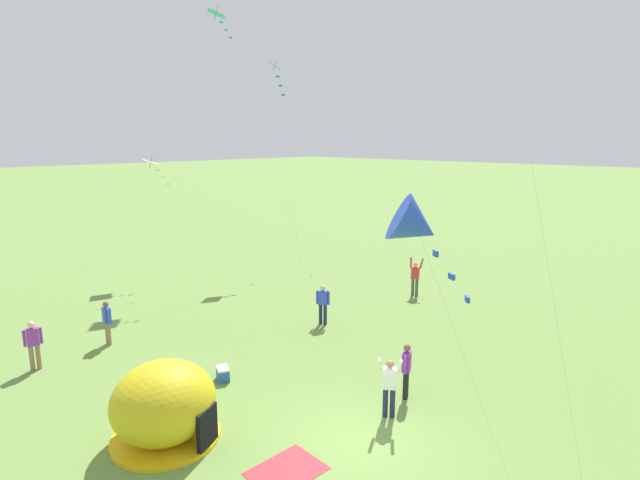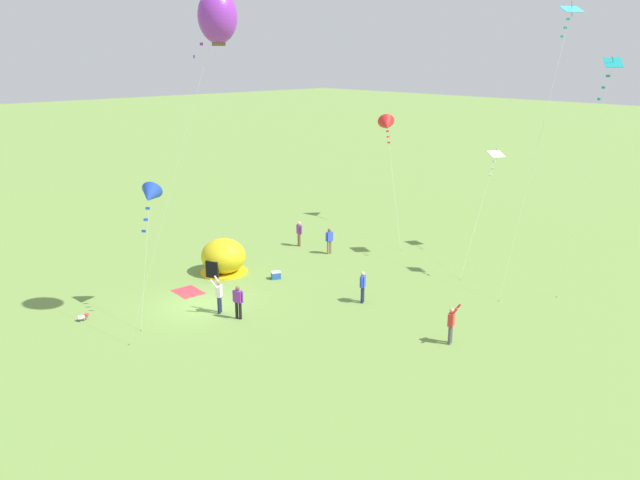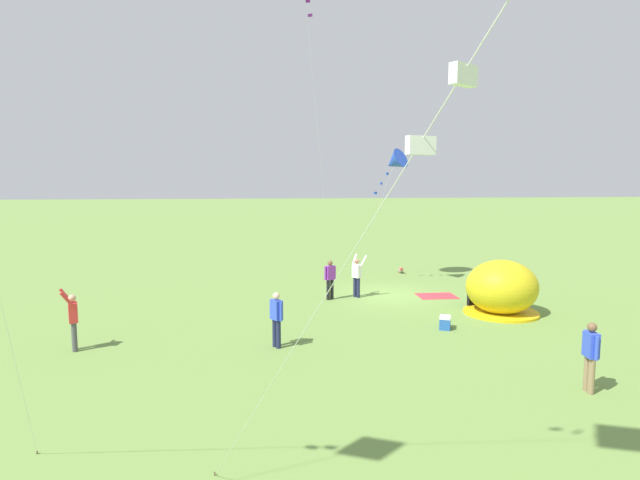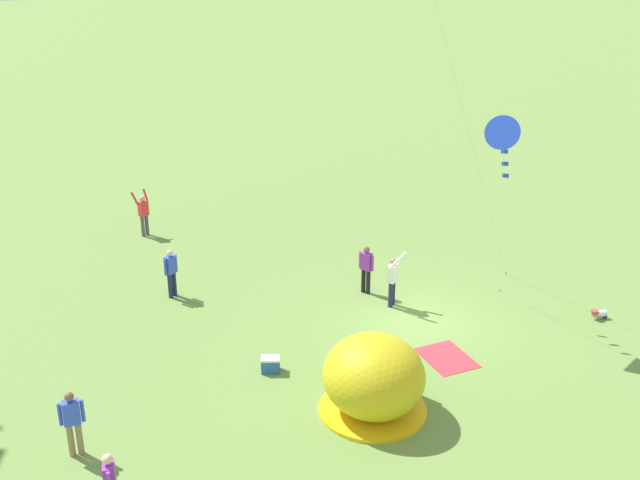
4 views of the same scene
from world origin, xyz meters
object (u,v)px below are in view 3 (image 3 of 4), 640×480
object	(u,v)px
toddler_crawling	(401,270)
person_flying_kite	(73,318)
kite_blue	(394,162)
person_with_toddler	(357,275)
person_center_field	(276,317)
person_strolling	(330,278)
person_near_tent	(591,353)
cooler_box	(445,323)
popup_tent	(501,288)

from	to	relation	value
toddler_crawling	person_flying_kite	bearing A→B (deg)	38.82
kite_blue	person_flying_kite	bearing A→B (deg)	32.39
person_with_toddler	kite_blue	size ratio (longest dim) A/B	0.28
person_center_field	person_strolling	bearing A→B (deg)	-114.32
person_near_tent	kite_blue	size ratio (longest dim) A/B	0.26
person_center_field	cooler_box	bearing A→B (deg)	-169.62
cooler_box	person_with_toddler	distance (m)	5.62
cooler_box	toddler_crawling	size ratio (longest dim) A/B	1.15
toddler_crawling	person_with_toddler	bearing A→B (deg)	55.13
popup_tent	cooler_box	distance (m)	3.44
popup_tent	person_center_field	size ratio (longest dim) A/B	1.63
popup_tent	person_strolling	xyz separation A→B (m)	(6.13, -3.34, -0.03)
person_near_tent	person_strolling	world-z (taller)	same
cooler_box	toddler_crawling	distance (m)	10.83
person_near_tent	person_center_field	world-z (taller)	same
kite_blue	person_near_tent	bearing A→B (deg)	94.17
person_with_toddler	person_center_field	world-z (taller)	person_with_toddler
person_strolling	popup_tent	bearing A→B (deg)	151.42
toddler_crawling	person_strolling	distance (m)	7.68
toddler_crawling	person_near_tent	xyz separation A→B (m)	(0.56, 16.23, 0.79)
person_near_tent	person_flying_kite	bearing A→B (deg)	-21.05
toddler_crawling	person_strolling	size ratio (longest dim) A/B	0.32
person_with_toddler	person_center_field	distance (m)	7.45
person_flying_kite	person_center_field	distance (m)	6.08
person_strolling	person_flying_kite	size ratio (longest dim) A/B	0.91
person_flying_kite	kite_blue	xyz separation A→B (m)	(-12.32, -7.82, 5.04)
cooler_box	person_strolling	distance (m)	5.93
popup_tent	person_flying_kite	world-z (taller)	popup_tent
popup_tent	person_strolling	distance (m)	6.98
cooler_box	person_flying_kite	distance (m)	11.99
person_with_toddler	kite_blue	bearing A→B (deg)	-136.96
cooler_box	person_strolling	size ratio (longest dim) A/B	0.37
cooler_box	toddler_crawling	bearing A→B (deg)	-99.93
cooler_box	person_with_toddler	xyz separation A→B (m)	(1.93, -5.22, 0.78)
popup_tent	kite_blue	distance (m)	8.08
person_center_field	kite_blue	world-z (taller)	kite_blue
popup_tent	person_with_toddler	size ratio (longest dim) A/B	1.49
person_with_toddler	person_strolling	world-z (taller)	person_with_toddler
cooler_box	person_center_field	size ratio (longest dim) A/B	0.37
person_near_tent	person_center_field	size ratio (longest dim) A/B	1.00
toddler_crawling	cooler_box	bearing A→B (deg)	80.07
person_strolling	toddler_crawling	bearing A→B (deg)	-131.40
cooler_box	person_strolling	world-z (taller)	person_strolling
kite_blue	popup_tent	bearing A→B (deg)	114.12
popup_tent	person_near_tent	world-z (taller)	popup_tent
cooler_box	kite_blue	size ratio (longest dim) A/B	0.10
cooler_box	person_near_tent	size ratio (longest dim) A/B	0.37
person_strolling	person_center_field	xyz separation A→B (m)	(2.72, 6.03, 0.00)
person_with_toddler	person_near_tent	size ratio (longest dim) A/B	1.10
cooler_box	person_flying_kite	world-z (taller)	person_flying_kite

